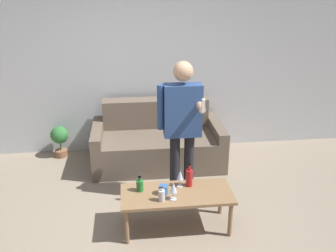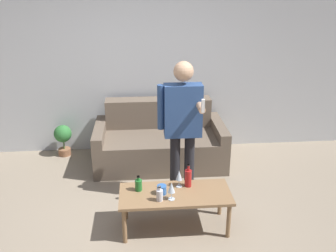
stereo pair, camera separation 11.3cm
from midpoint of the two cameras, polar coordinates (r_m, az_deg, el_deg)
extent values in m
plane|color=gray|center=(3.96, -2.80, -16.75)|extent=(16.00, 16.00, 0.00)
cube|color=silver|center=(5.46, -3.95, 9.87)|extent=(8.00, 0.06, 2.70)
cube|color=#6B5B4C|center=(5.15, -0.50, -4.11)|extent=(1.51, 0.68, 0.44)
cube|color=#6B5B4C|center=(5.50, -0.87, -0.06)|extent=(1.51, 0.26, 0.85)
cube|color=#6B5B4C|center=(5.25, -9.62, -3.06)|extent=(0.14, 0.94, 0.58)
cube|color=#6B5B4C|center=(5.36, 8.21, -2.47)|extent=(0.14, 0.94, 0.58)
cube|color=#8E6B47|center=(3.87, 1.96, -10.35)|extent=(1.14, 0.50, 0.03)
cylinder|color=#8E6B47|center=(3.81, -5.77, -14.91)|extent=(0.04, 0.04, 0.39)
cylinder|color=#8E6B47|center=(3.91, 10.07, -14.02)|extent=(0.04, 0.04, 0.39)
cylinder|color=#8E6B47|center=(4.14, -5.71, -11.62)|extent=(0.04, 0.04, 0.39)
cylinder|color=#8E6B47|center=(4.23, 8.73, -10.91)|extent=(0.04, 0.04, 0.39)
cylinder|color=#B21E1E|center=(3.94, 3.91, -7.96)|extent=(0.07, 0.07, 0.18)
cylinder|color=#B21E1E|center=(3.88, 3.96, -6.32)|extent=(0.03, 0.03, 0.07)
cylinder|color=black|center=(3.87, 3.97, -5.94)|extent=(0.03, 0.03, 0.01)
cylinder|color=#23752D|center=(3.89, -3.66, -8.99)|extent=(0.07, 0.07, 0.12)
cylinder|color=#23752D|center=(3.84, -3.69, -7.94)|extent=(0.03, 0.03, 0.05)
cylinder|color=black|center=(3.84, -3.70, -7.72)|extent=(0.03, 0.03, 0.01)
cylinder|color=silver|center=(3.71, -0.39, -10.53)|extent=(0.07, 0.07, 0.12)
cylinder|color=silver|center=(3.67, -0.40, -9.47)|extent=(0.02, 0.02, 0.05)
cylinder|color=black|center=(3.66, -0.40, -9.25)|extent=(0.03, 0.03, 0.01)
cylinder|color=silver|center=(3.97, 2.51, -9.17)|extent=(0.07, 0.07, 0.01)
cylinder|color=silver|center=(3.95, 2.52, -8.66)|extent=(0.01, 0.01, 0.08)
cone|color=silver|center=(3.91, 2.54, -7.50)|extent=(0.07, 0.07, 0.11)
cylinder|color=silver|center=(3.76, 1.40, -11.06)|extent=(0.07, 0.07, 0.01)
cylinder|color=silver|center=(3.74, 1.41, -10.54)|extent=(0.01, 0.01, 0.08)
cone|color=silver|center=(3.70, 1.42, -9.36)|extent=(0.07, 0.07, 0.10)
cylinder|color=#3366B2|center=(3.83, -0.10, -9.68)|extent=(0.10, 0.10, 0.09)
cylinder|color=#232328|center=(4.41, 1.82, -6.22)|extent=(0.12, 0.12, 0.79)
cylinder|color=#232328|center=(4.43, 3.98, -6.13)|extent=(0.12, 0.12, 0.79)
cube|color=#2D4C84|center=(4.14, 3.08, 2.37)|extent=(0.42, 0.18, 0.60)
sphere|color=tan|center=(4.02, 3.21, 8.31)|extent=(0.22, 0.22, 0.22)
cylinder|color=#2D4C84|center=(4.10, -0.33, 2.87)|extent=(0.08, 0.08, 0.51)
cylinder|color=tan|center=(4.01, 5.73, 3.00)|extent=(0.08, 0.27, 0.08)
cube|color=white|center=(3.84, 6.20, 3.07)|extent=(0.03, 0.03, 0.14)
cylinder|color=#936042|center=(5.77, -14.92, -3.81)|extent=(0.18, 0.18, 0.10)
cylinder|color=#476B38|center=(5.72, -15.04, -2.66)|extent=(0.02, 0.02, 0.15)
sphere|color=#337A38|center=(5.65, -15.20, -1.14)|extent=(0.25, 0.25, 0.25)
camera|label=1|loc=(0.06, -89.20, 0.31)|focal=40.00mm
camera|label=2|loc=(0.06, 90.80, -0.31)|focal=40.00mm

